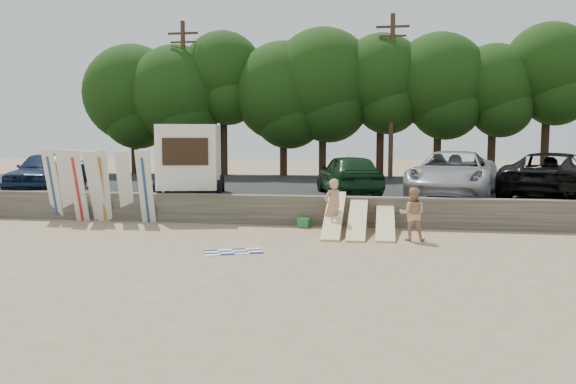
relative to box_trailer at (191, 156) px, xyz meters
name	(u,v)px	position (x,y,z in m)	size (l,w,h in m)	color
ground	(327,242)	(5.89, -5.32, -2.24)	(120.00, 120.00, 0.00)	tan
seawall	(336,211)	(5.89, -2.32, -1.74)	(44.00, 0.50, 1.00)	#6B6356
parking_lot	(348,194)	(5.89, 5.18, -1.89)	(44.00, 14.50, 0.70)	#282828
treeline	(324,84)	(3.98, 12.22, 3.86)	(33.66, 6.51, 8.70)	#382616
utility_poles	(392,93)	(7.89, 10.68, 3.19)	(25.80, 0.26, 9.00)	#473321
box_trailer	(191,156)	(0.00, 0.00, 0.00)	(3.25, 4.70, 2.75)	white
car_0	(48,171)	(-6.38, 0.33, -0.68)	(2.04, 5.07, 1.73)	#12223F
car_1	(349,174)	(6.12, 1.14, -0.72)	(1.93, 4.80, 1.63)	black
car_2	(453,174)	(10.11, 1.03, -0.66)	(2.93, 6.36, 1.77)	#A7A6AC
car_3	(552,175)	(13.73, 1.16, -0.68)	(2.86, 6.20, 1.72)	black
surfboard_upright_0	(53,185)	(-4.27, -2.71, -0.95)	(0.50, 0.06, 2.60)	silver
surfboard_upright_1	(66,185)	(-3.75, -2.68, -0.96)	(0.50, 0.06, 2.60)	silver
surfboard_upright_2	(78,186)	(-3.17, -2.94, -0.97)	(0.50, 0.06, 2.60)	silver
surfboard_upright_3	(95,187)	(-2.51, -2.91, -0.99)	(0.50, 0.06, 2.60)	silver
surfboard_upright_4	(102,186)	(-2.31, -2.80, -0.96)	(0.50, 0.06, 2.60)	silver
surfboard_upright_5	(125,186)	(-1.49, -2.72, -0.98)	(0.50, 0.06, 2.60)	silver
surfboard_upright_6	(145,187)	(-0.67, -2.85, -0.96)	(0.50, 0.06, 2.60)	silver
surfboard_low_0	(334,215)	(5.97, -3.90, -1.65)	(0.56, 3.00, 0.07)	#F6E09B
surfboard_low_1	(357,219)	(6.69, -3.90, -1.76)	(0.56, 3.00, 0.07)	#F6E09B
surfboard_low_2	(385,221)	(7.54, -3.79, -1.82)	(0.56, 3.00, 0.07)	#F6E09B
beachgoer_a	(333,206)	(5.92, -3.88, -1.39)	(0.62, 0.41, 1.71)	tan
beachgoer_b	(412,214)	(8.30, -4.72, -1.46)	(0.75, 0.59, 1.55)	tan
cooler	(304,223)	(4.90, -2.92, -2.08)	(0.38, 0.30, 0.32)	#227C31
gear_bag	(335,226)	(5.94, -3.04, -2.13)	(0.30, 0.25, 0.22)	#E5521B
beach_towel	(233,252)	(3.61, -7.16, -2.23)	(1.50, 1.50, 0.00)	white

